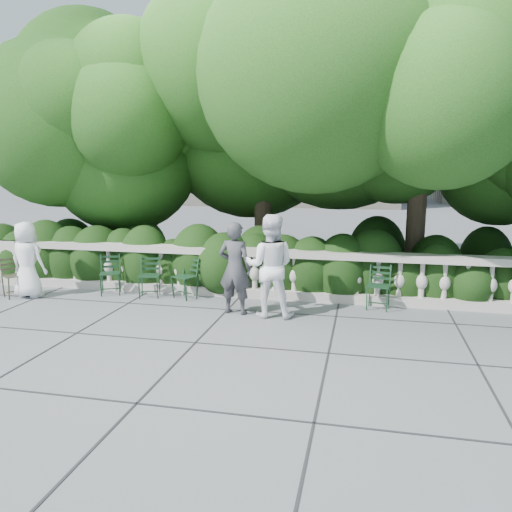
% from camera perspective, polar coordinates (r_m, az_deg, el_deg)
% --- Properties ---
extents(ground, '(90.00, 90.00, 0.00)m').
position_cam_1_polar(ground, '(8.48, -1.47, -7.86)').
color(ground, '#56585E').
rests_on(ground, ground).
extents(balustrade, '(12.00, 0.44, 1.00)m').
position_cam_1_polar(balustrade, '(10.05, 0.98, -2.08)').
color(balustrade, '#9E998E').
rests_on(balustrade, ground).
extents(shrub_hedge, '(15.00, 2.60, 1.70)m').
position_cam_1_polar(shrub_hedge, '(11.30, 2.19, -3.20)').
color(shrub_hedge, black).
rests_on(shrub_hedge, ground).
extents(tree_canopy, '(15.04, 6.52, 6.78)m').
position_cam_1_polar(tree_canopy, '(11.16, 6.15, 17.05)').
color(tree_canopy, '#3F3023').
rests_on(tree_canopy, ground).
extents(chair_a, '(0.55, 0.58, 0.84)m').
position_cam_1_polar(chair_a, '(10.28, -12.14, -4.82)').
color(chair_a, black).
rests_on(chair_a, ground).
extents(chair_b, '(0.60, 0.62, 0.84)m').
position_cam_1_polar(chair_b, '(10.68, -16.27, -4.42)').
color(chair_b, black).
rests_on(chair_b, ground).
extents(chair_c, '(0.60, 0.62, 0.84)m').
position_cam_1_polar(chair_c, '(10.10, -8.66, -4.97)').
color(chair_c, black).
rests_on(chair_c, ground).
extents(chair_d, '(0.51, 0.54, 0.84)m').
position_cam_1_polar(chair_d, '(9.49, 13.60, -6.16)').
color(chair_d, black).
rests_on(chair_d, ground).
extents(chair_weathered, '(0.64, 0.63, 0.84)m').
position_cam_1_polar(chair_weathered, '(11.19, -25.47, -4.37)').
color(chair_weathered, black).
rests_on(chair_weathered, ground).
extents(person_businessman, '(0.79, 0.55, 1.54)m').
position_cam_1_polar(person_businessman, '(11.04, -24.68, -0.40)').
color(person_businessman, white).
rests_on(person_businessman, ground).
extents(person_woman_grey, '(0.65, 0.47, 1.67)m').
position_cam_1_polar(person_woman_grey, '(8.91, -2.41, -1.40)').
color(person_woman_grey, '#3B3B3F').
rests_on(person_woman_grey, ground).
extents(person_casual_man, '(0.93, 0.75, 1.82)m').
position_cam_1_polar(person_casual_man, '(8.73, 1.59, -1.14)').
color(person_casual_man, white).
rests_on(person_casual_man, ground).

